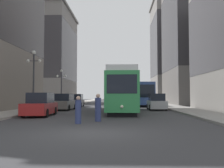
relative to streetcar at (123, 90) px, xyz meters
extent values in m
plane|color=#38383A|center=(-1.33, -13.56, -2.10)|extent=(200.00, 200.00, 0.00)
cube|color=gray|center=(-9.49, 26.44, -2.03)|extent=(3.36, 120.00, 0.15)
cube|color=gray|center=(6.82, 26.44, -2.03)|extent=(3.36, 120.00, 0.15)
cube|color=black|center=(0.00, 0.01, -1.93)|extent=(2.38, 11.74, 0.35)
cube|color=#2D8447|center=(0.00, 0.01, -0.20)|extent=(2.79, 12.76, 3.10)
cube|color=black|center=(0.00, 0.01, 0.50)|extent=(2.81, 12.25, 1.08)
cube|color=silver|center=(0.00, 0.01, 1.57)|extent=(2.58, 12.50, 0.44)
cube|color=black|center=(-0.09, -6.33, 0.34)|extent=(2.21, 0.11, 1.40)
sphere|color=#F2EACC|center=(-0.09, -6.40, -1.30)|extent=(0.24, 0.24, 0.24)
cube|color=black|center=(2.98, 14.55, -1.93)|extent=(2.46, 11.51, 0.35)
cube|color=#334C8C|center=(2.98, 14.55, -0.20)|extent=(2.87, 12.52, 3.10)
cube|color=black|center=(2.98, 14.55, 0.34)|extent=(2.89, 12.02, 1.30)
cube|color=black|center=(3.14, 8.34, 0.11)|extent=(2.31, 0.14, 1.71)
cylinder|color=black|center=(-7.29, -6.44, -1.78)|extent=(0.21, 0.65, 0.64)
cylinder|color=black|center=(-7.43, -3.66, -1.78)|extent=(0.21, 0.65, 0.64)
cylinder|color=black|center=(-5.58, -6.36, -1.78)|extent=(0.21, 0.65, 0.64)
cylinder|color=black|center=(-5.72, -3.58, -1.78)|extent=(0.21, 0.65, 0.64)
cube|color=maroon|center=(-6.51, -5.01, -1.50)|extent=(2.02, 4.57, 0.84)
cube|color=black|center=(-6.51, -4.90, -0.68)|extent=(1.70, 2.55, 0.80)
cylinder|color=black|center=(-7.41, 1.78, -1.78)|extent=(0.20, 0.65, 0.64)
cylinder|color=black|center=(-7.32, 4.60, -1.78)|extent=(0.20, 0.65, 0.64)
cylinder|color=black|center=(-5.70, 1.72, -1.78)|extent=(0.20, 0.65, 0.64)
cylinder|color=black|center=(-5.61, 4.54, -1.78)|extent=(0.20, 0.65, 0.64)
cube|color=slate|center=(-6.51, 3.16, -1.50)|extent=(1.95, 4.60, 0.84)
cube|color=black|center=(-6.50, 3.27, -0.68)|extent=(1.67, 2.55, 0.80)
cylinder|color=black|center=(4.72, 5.13, -1.78)|extent=(0.19, 0.64, 0.64)
cylinder|color=black|center=(4.67, 2.25, -1.78)|extent=(0.19, 0.64, 0.64)
cylinder|color=black|center=(3.01, 5.16, -1.78)|extent=(0.19, 0.64, 0.64)
cylinder|color=black|center=(2.96, 2.28, -1.78)|extent=(0.19, 0.64, 0.64)
cube|color=#B2B2B7|center=(3.84, 3.70, -1.50)|extent=(1.87, 4.67, 0.84)
cube|color=black|center=(3.84, 3.59, -0.68)|extent=(1.62, 2.58, 0.80)
cylinder|color=black|center=(-7.31, 9.05, -1.78)|extent=(0.20, 0.65, 0.64)
cylinder|color=black|center=(-7.42, 11.95, -1.78)|extent=(0.20, 0.65, 0.64)
cylinder|color=black|center=(-5.60, 9.12, -1.78)|extent=(0.20, 0.65, 0.64)
cylinder|color=black|center=(-5.71, 12.01, -1.78)|extent=(0.20, 0.65, 0.64)
cube|color=slate|center=(-6.51, 10.53, -1.50)|extent=(1.97, 4.74, 0.84)
cube|color=black|center=(-6.51, 10.65, -0.68)|extent=(1.68, 2.63, 0.80)
cylinder|color=navy|center=(-1.59, -8.85, -1.37)|extent=(0.38, 0.38, 1.46)
sphere|color=tan|center=(-1.59, -8.85, -0.52)|extent=(0.26, 0.26, 0.26)
cylinder|color=navy|center=(-2.60, -10.19, -1.43)|extent=(0.35, 0.35, 1.35)
sphere|color=tan|center=(-2.60, -10.19, -0.65)|extent=(0.24, 0.24, 0.24)
cylinder|color=#333338|center=(-8.41, -1.35, 0.74)|extent=(0.16, 0.16, 5.38)
sphere|color=white|center=(-8.41, -1.35, 3.59)|extent=(0.36, 0.36, 0.36)
sphere|color=white|center=(-8.96, -1.35, 2.78)|extent=(0.31, 0.31, 0.31)
sphere|color=white|center=(-7.86, -1.35, 2.78)|extent=(0.31, 0.31, 0.31)
cube|color=#333338|center=(-8.41, -1.35, 2.78)|extent=(1.10, 0.06, 0.06)
cylinder|color=#333338|center=(-8.41, 9.41, 0.42)|extent=(0.16, 0.16, 4.73)
sphere|color=white|center=(-8.41, 9.41, 2.94)|extent=(0.36, 0.36, 0.36)
sphere|color=white|center=(-8.96, 9.41, 2.21)|extent=(0.31, 0.31, 0.31)
sphere|color=white|center=(-7.86, 9.41, 2.21)|extent=(0.31, 0.31, 0.31)
cube|color=#333338|center=(-8.41, 9.41, 2.21)|extent=(1.10, 0.06, 0.06)
cube|color=gray|center=(-16.77, 28.44, 7.70)|extent=(11.22, 15.91, 19.60)
cube|color=#423F43|center=(-16.77, 28.44, 8.68)|extent=(11.26, 15.95, 11.76)
cube|color=slate|center=(-16.77, 28.44, 17.75)|extent=(11.82, 16.51, 0.50)
cube|color=slate|center=(14.09, 20.26, 10.19)|extent=(11.18, 14.57, 24.59)
cube|color=#383538|center=(14.09, 20.26, 11.42)|extent=(11.22, 14.61, 14.75)
cube|color=gray|center=(15.53, 40.80, 11.02)|extent=(14.07, 14.08, 26.24)
cube|color=#423F43|center=(15.53, 40.80, 12.33)|extent=(14.11, 14.12, 15.75)
cube|color=slate|center=(15.53, 40.80, 24.39)|extent=(14.67, 14.68, 0.50)
camera|label=1|loc=(-0.16, -24.06, -0.51)|focal=39.20mm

